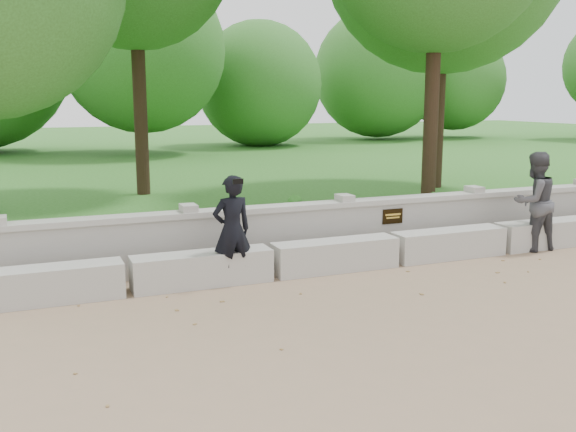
# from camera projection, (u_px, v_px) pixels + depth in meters

# --- Properties ---
(ground) EXTENTS (80.00, 80.00, 0.00)m
(ground) POSITION_uv_depth(u_px,v_px,m) (473.00, 299.00, 8.08)
(ground) COLOR #8D7156
(ground) RESTS_ON ground
(lawn) EXTENTS (40.00, 22.00, 0.25)m
(lawn) POSITION_uv_depth(u_px,v_px,m) (197.00, 172.00, 20.80)
(lawn) COLOR #29611A
(lawn) RESTS_ON ground
(concrete_bench) EXTENTS (11.90, 0.45, 0.45)m
(concrete_bench) POSITION_uv_depth(u_px,v_px,m) (394.00, 249.00, 9.76)
(concrete_bench) COLOR #B0ADA6
(concrete_bench) RESTS_ON ground
(parapet_wall) EXTENTS (12.50, 0.35, 0.90)m
(parapet_wall) POSITION_uv_depth(u_px,v_px,m) (372.00, 226.00, 10.36)
(parapet_wall) COLOR #A5A29C
(parapet_wall) RESTS_ON ground
(man_main) EXTENTS (0.58, 0.52, 1.49)m
(man_main) POSITION_uv_depth(u_px,v_px,m) (232.00, 230.00, 8.61)
(man_main) COLOR black
(man_main) RESTS_ON ground
(visitor_left) EXTENTS (0.82, 0.64, 1.64)m
(visitor_left) POSITION_uv_depth(u_px,v_px,m) (534.00, 202.00, 10.52)
(visitor_left) COLOR #414146
(visitor_left) RESTS_ON ground
(shrub_b) EXTENTS (0.33, 0.38, 0.61)m
(shrub_b) POSITION_uv_depth(u_px,v_px,m) (294.00, 213.00, 11.01)
(shrub_b) COLOR #3E8D30
(shrub_b) RESTS_ON lawn
(shrub_c) EXTENTS (0.64, 0.62, 0.55)m
(shrub_c) POSITION_uv_depth(u_px,v_px,m) (442.00, 208.00, 11.70)
(shrub_c) COLOR #3E8D30
(shrub_c) RESTS_ON lawn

